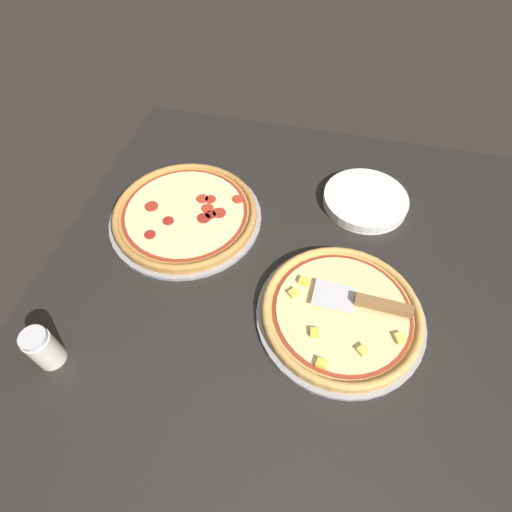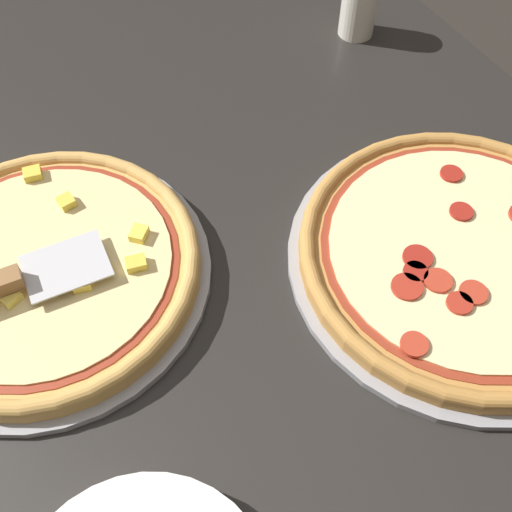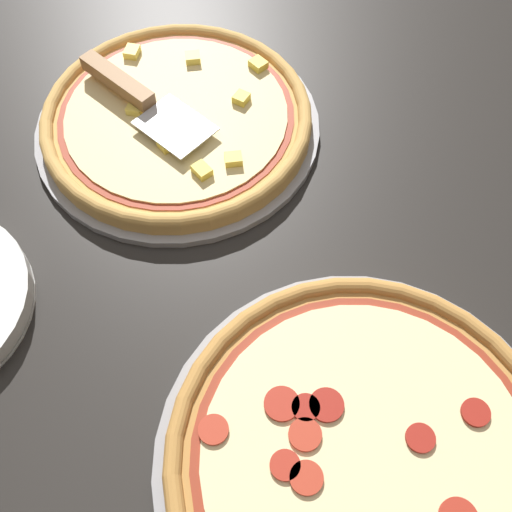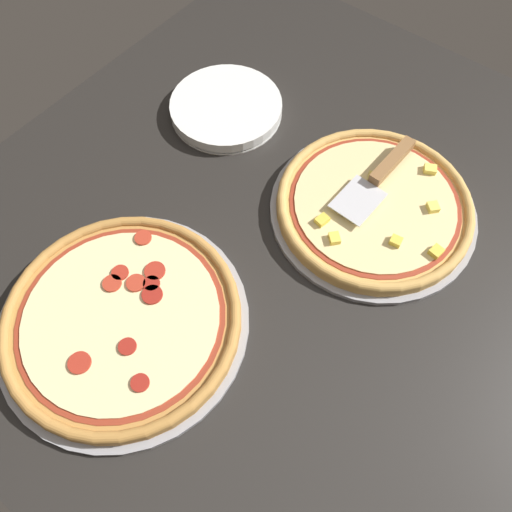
# 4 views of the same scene
# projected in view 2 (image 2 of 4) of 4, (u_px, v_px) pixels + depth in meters

# --- Properties ---
(ground_plane) EXTENTS (1.47, 1.23, 0.04)m
(ground_plane) POSITION_uv_depth(u_px,v_px,m) (130.00, 220.00, 0.78)
(ground_plane) COLOR black
(pizza_pan_front) EXTENTS (0.38, 0.38, 0.01)m
(pizza_pan_front) POSITION_uv_depth(u_px,v_px,m) (49.00, 276.00, 0.70)
(pizza_pan_front) COLOR #939399
(pizza_pan_front) RESTS_ON ground_plane
(pizza_front) EXTENTS (0.36, 0.36, 0.03)m
(pizza_front) POSITION_uv_depth(u_px,v_px,m) (44.00, 267.00, 0.68)
(pizza_front) COLOR tan
(pizza_front) RESTS_ON pizza_pan_front
(pizza_pan_back) EXTENTS (0.41, 0.41, 0.01)m
(pizza_pan_back) POSITION_uv_depth(u_px,v_px,m) (460.00, 261.00, 0.71)
(pizza_pan_back) COLOR #939399
(pizza_pan_back) RESTS_ON ground_plane
(pizza_back) EXTENTS (0.38, 0.38, 0.03)m
(pizza_back) POSITION_uv_depth(u_px,v_px,m) (464.00, 252.00, 0.69)
(pizza_back) COLOR #B77F3D
(pizza_back) RESTS_ON pizza_pan_back
(parmesan_shaker) EXTENTS (0.06, 0.06, 0.10)m
(parmesan_shaker) POSITION_uv_depth(u_px,v_px,m) (359.00, 4.00, 0.94)
(parmesan_shaker) COLOR silver
(parmesan_shaker) RESTS_ON ground_plane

